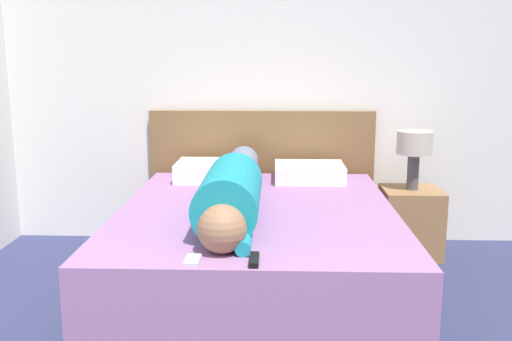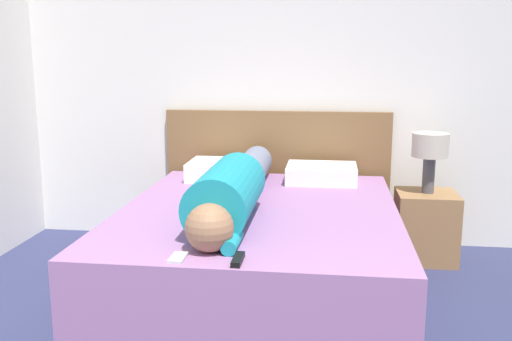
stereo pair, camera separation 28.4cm
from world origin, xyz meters
The scene contains 10 objects.
wall_back centered at (0.00, 3.38, 1.30)m, with size 5.57×0.06×2.60m.
bed centered at (-0.25, 2.23, 0.27)m, with size 1.58×1.98×0.55m.
headboard centered at (-0.25, 3.31, 0.50)m, with size 1.70×0.04×1.01m.
nightstand centered at (0.83, 3.01, 0.24)m, with size 0.41×0.39×0.48m.
table_lamp centered at (0.83, 3.01, 0.79)m, with size 0.25×0.25×0.42m.
person_lying centered at (-0.38, 2.12, 0.69)m, with size 0.32×1.83×0.32m.
pillow_near_headboard centered at (-0.59, 2.99, 0.61)m, with size 0.51×0.40×0.13m.
pillow_second centered at (0.10, 2.99, 0.61)m, with size 0.48×0.40×0.12m.
tv_remote centered at (-0.23, 1.33, 0.56)m, with size 0.04×0.15×0.02m.
cell_phone centered at (-0.50, 1.34, 0.56)m, with size 0.06×0.13×0.01m.
Camera 1 is at (-0.14, -0.97, 1.41)m, focal length 40.00 mm.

